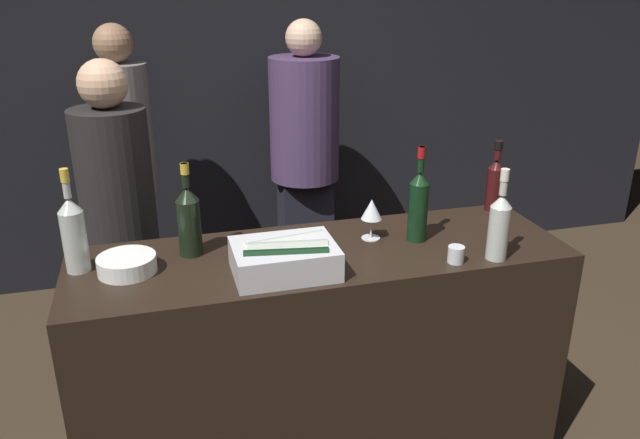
{
  "coord_description": "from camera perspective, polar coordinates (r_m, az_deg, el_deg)",
  "views": [
    {
      "loc": [
        -0.58,
        -1.77,
        1.96
      ],
      "look_at": [
        0.0,
        0.32,
        1.1
      ],
      "focal_mm": 35.0,
      "sensor_mm": 36.0,
      "label": 1
    }
  ],
  "objects": [
    {
      "name": "ice_bin_with_bottles",
      "position": [
        2.18,
        -3.21,
        -3.42
      ],
      "size": [
        0.36,
        0.26,
        0.12
      ],
      "color": "silver",
      "rests_on": "bar_counter"
    },
    {
      "name": "champagne_bottle",
      "position": [
        2.33,
        -11.91,
        0.05
      ],
      "size": [
        0.09,
        0.09,
        0.35
      ],
      "color": "black",
      "rests_on": "bar_counter"
    },
    {
      "name": "wine_glass",
      "position": [
        2.44,
        4.74,
        0.82
      ],
      "size": [
        0.08,
        0.08,
        0.16
      ],
      "color": "silver",
      "rests_on": "bar_counter"
    },
    {
      "name": "red_wine_bottle_burgundy",
      "position": [
        2.43,
        8.98,
        1.43
      ],
      "size": [
        0.08,
        0.08,
        0.38
      ],
      "color": "black",
      "rests_on": "bar_counter"
    },
    {
      "name": "person_grey_polo",
      "position": [
        2.98,
        -17.83,
        0.01
      ],
      "size": [
        0.33,
        0.33,
        1.63
      ],
      "rotation": [
        0.0,
        0.0,
        2.94
      ],
      "color": "black",
      "rests_on": "ground_plane"
    },
    {
      "name": "red_wine_bottle_black_foil",
      "position": [
        2.83,
        15.69,
        3.39
      ],
      "size": [
        0.07,
        0.07,
        0.31
      ],
      "color": "#380F0F",
      "rests_on": "bar_counter"
    },
    {
      "name": "wall_back_chalkboard",
      "position": [
        4.14,
        -7.45,
        13.7
      ],
      "size": [
        6.4,
        0.06,
        2.8
      ],
      "color": "black",
      "rests_on": "ground_plane"
    },
    {
      "name": "white_wine_bottle",
      "position": [
        2.34,
        16.08,
        -0.38
      ],
      "size": [
        0.08,
        0.08,
        0.34
      ],
      "color": "#B2B7AD",
      "rests_on": "bar_counter"
    },
    {
      "name": "rose_wine_bottle",
      "position": [
        2.32,
        -21.62,
        -1.07
      ],
      "size": [
        0.08,
        0.08,
        0.37
      ],
      "color": "#B2B7AD",
      "rests_on": "bar_counter"
    },
    {
      "name": "person_blond_tee",
      "position": [
        3.72,
        -17.25,
        5.19
      ],
      "size": [
        0.32,
        0.32,
        1.72
      ],
      "rotation": [
        0.0,
        0.0,
        -2.09
      ],
      "color": "black",
      "rests_on": "ground_plane"
    },
    {
      "name": "bowl_white",
      "position": [
        2.29,
        -17.25,
        -3.89
      ],
      "size": [
        0.2,
        0.2,
        0.06
      ],
      "color": "white",
      "rests_on": "bar_counter"
    },
    {
      "name": "person_in_hoodie",
      "position": [
        3.79,
        -1.4,
        6.17
      ],
      "size": [
        0.41,
        0.41,
        1.72
      ],
      "rotation": [
        0.0,
        0.0,
        2.64
      ],
      "color": "black",
      "rests_on": "ground_plane"
    },
    {
      "name": "candle_votive",
      "position": [
        2.31,
        12.32,
        -3.13
      ],
      "size": [
        0.06,
        0.06,
        0.06
      ],
      "color": "silver",
      "rests_on": "bar_counter"
    },
    {
      "name": "bar_counter",
      "position": [
        2.6,
        0.18,
        -12.83
      ],
      "size": [
        1.88,
        0.58,
        0.98
      ],
      "color": "black",
      "rests_on": "ground_plane"
    }
  ]
}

